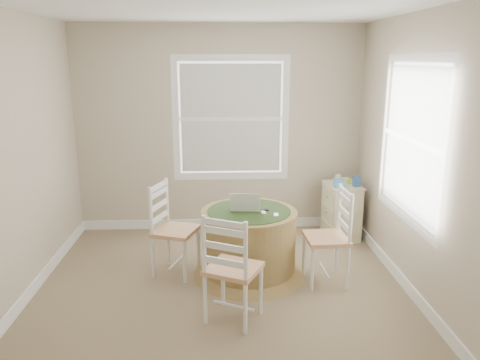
{
  "coord_description": "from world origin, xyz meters",
  "views": [
    {
      "loc": [
        -0.01,
        -4.08,
        2.18
      ],
      "look_at": [
        0.2,
        0.45,
        1.0
      ],
      "focal_mm": 35.0,
      "sensor_mm": 36.0,
      "label": 1
    }
  ],
  "objects": [
    {
      "name": "room",
      "position": [
        0.17,
        0.16,
        1.3
      ],
      "size": [
        3.64,
        3.64,
        2.64
      ],
      "color": "#937B5D",
      "rests_on": "ground"
    },
    {
      "name": "round_table",
      "position": [
        0.29,
        0.39,
        0.38
      ],
      "size": [
        1.15,
        1.15,
        0.7
      ],
      "rotation": [
        0.0,
        0.0,
        -0.11
      ],
      "color": "olive",
      "rests_on": "ground"
    },
    {
      "name": "chair_left",
      "position": [
        -0.46,
        0.45,
        0.47
      ],
      "size": [
        0.52,
        0.53,
        0.95
      ],
      "primitive_type": null,
      "rotation": [
        0.0,
        0.0,
        1.23
      ],
      "color": "white",
      "rests_on": "ground"
    },
    {
      "name": "chair_near",
      "position": [
        0.11,
        -0.46,
        0.47
      ],
      "size": [
        0.55,
        0.54,
        0.95
      ],
      "primitive_type": null,
      "rotation": [
        0.0,
        0.0,
        2.68
      ],
      "color": "white",
      "rests_on": "ground"
    },
    {
      "name": "chair_right",
      "position": [
        1.04,
        0.18,
        0.47
      ],
      "size": [
        0.42,
        0.44,
        0.95
      ],
      "primitive_type": null,
      "rotation": [
        0.0,
        0.0,
        -1.52
      ],
      "color": "white",
      "rests_on": "ground"
    },
    {
      "name": "laptop",
      "position": [
        0.25,
        0.43,
        0.72
      ],
      "size": [
        0.33,
        0.29,
        0.21
      ],
      "rotation": [
        0.0,
        0.0,
        3.05
      ],
      "color": "white",
      "rests_on": "round_table"
    },
    {
      "name": "mouse",
      "position": [
        0.43,
        0.31,
        0.7
      ],
      "size": [
        0.06,
        0.09,
        0.03
      ],
      "primitive_type": "ellipsoid",
      "rotation": [
        0.0,
        0.0,
        -0.11
      ],
      "color": "white",
      "rests_on": "round_table"
    },
    {
      "name": "phone",
      "position": [
        0.55,
        0.25,
        0.69
      ],
      "size": [
        0.05,
        0.09,
        0.02
      ],
      "primitive_type": "cube",
      "rotation": [
        0.0,
        0.0,
        -0.11
      ],
      "color": "#B7BABF",
      "rests_on": "round_table"
    },
    {
      "name": "keys",
      "position": [
        0.46,
        0.39,
        0.7
      ],
      "size": [
        0.07,
        0.06,
        0.02
      ],
      "primitive_type": "cube",
      "rotation": [
        0.0,
        0.0,
        -0.11
      ],
      "color": "black",
      "rests_on": "round_table"
    },
    {
      "name": "corner_chest",
      "position": [
        1.51,
        1.39,
        0.34
      ],
      "size": [
        0.44,
        0.56,
        0.69
      ],
      "rotation": [
        0.0,
        0.0,
        0.1
      ],
      "color": "beige",
      "rests_on": "ground"
    },
    {
      "name": "tissue_box",
      "position": [
        1.44,
        1.26,
        0.74
      ],
      "size": [
        0.13,
        0.13,
        0.1
      ],
      "primitive_type": "cube",
      "rotation": [
        0.0,
        0.0,
        0.1
      ],
      "color": "#5092B8",
      "rests_on": "corner_chest"
    },
    {
      "name": "box_yellow",
      "position": [
        1.53,
        1.43,
        0.72
      ],
      "size": [
        0.16,
        0.12,
        0.06
      ],
      "primitive_type": "cube",
      "rotation": [
        0.0,
        0.0,
        0.1
      ],
      "color": "#D5EC53",
      "rests_on": "corner_chest"
    },
    {
      "name": "box_blue",
      "position": [
        1.63,
        1.3,
        0.75
      ],
      "size": [
        0.09,
        0.09,
        0.12
      ],
      "primitive_type": "cube",
      "rotation": [
        0.0,
        0.0,
        0.1
      ],
      "color": "#2D5389",
      "rests_on": "corner_chest"
    },
    {
      "name": "cup_cream",
      "position": [
        1.48,
        1.49,
        0.73
      ],
      "size": [
        0.07,
        0.07,
        0.09
      ],
      "primitive_type": "cylinder",
      "color": "beige",
      "rests_on": "corner_chest"
    }
  ]
}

